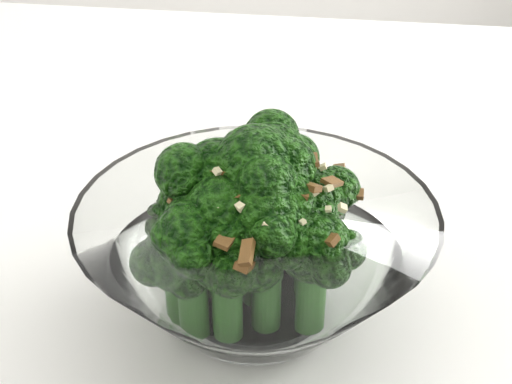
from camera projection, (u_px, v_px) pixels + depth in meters
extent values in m
cube|color=white|center=(304.00, 197.00, 0.58)|extent=(1.42, 1.20, 0.04)
cylinder|color=white|center=(256.00, 308.00, 0.43)|extent=(0.08, 0.08, 0.01)
cylinder|color=#235917|center=(256.00, 246.00, 0.41)|extent=(0.02, 0.02, 0.08)
sphere|color=#1F5710|center=(256.00, 168.00, 0.38)|extent=(0.05, 0.05, 0.05)
cylinder|color=#235917|center=(271.00, 229.00, 0.43)|extent=(0.02, 0.02, 0.07)
sphere|color=#1F5710|center=(272.00, 161.00, 0.40)|extent=(0.04, 0.04, 0.04)
cylinder|color=#235917|center=(221.00, 248.00, 0.41)|extent=(0.02, 0.02, 0.07)
sphere|color=#1F5710|center=(219.00, 180.00, 0.39)|extent=(0.05, 0.05, 0.05)
cylinder|color=#235917|center=(266.00, 279.00, 0.39)|extent=(0.02, 0.02, 0.07)
sphere|color=#1F5710|center=(267.00, 212.00, 0.37)|extent=(0.04, 0.04, 0.04)
cylinder|color=#235917|center=(309.00, 255.00, 0.42)|extent=(0.02, 0.02, 0.05)
sphere|color=#1F5710|center=(312.00, 202.00, 0.40)|extent=(0.04, 0.04, 0.04)
cylinder|color=#235917|center=(197.00, 260.00, 0.42)|extent=(0.02, 0.02, 0.05)
sphere|color=#1F5710|center=(194.00, 208.00, 0.40)|extent=(0.04, 0.04, 0.04)
cylinder|color=#235917|center=(311.00, 296.00, 0.39)|extent=(0.02, 0.02, 0.05)
sphere|color=#1F5710|center=(314.00, 246.00, 0.37)|extent=(0.04, 0.04, 0.04)
cylinder|color=#235917|center=(227.00, 306.00, 0.39)|extent=(0.02, 0.02, 0.05)
sphere|color=#1F5710|center=(226.00, 257.00, 0.37)|extent=(0.04, 0.04, 0.04)
cylinder|color=#235917|center=(309.00, 237.00, 0.45)|extent=(0.02, 0.02, 0.04)
sphere|color=#1F5710|center=(311.00, 198.00, 0.43)|extent=(0.04, 0.04, 0.04)
cylinder|color=#235917|center=(180.00, 297.00, 0.40)|extent=(0.02, 0.02, 0.04)
sphere|color=#1F5710|center=(177.00, 257.00, 0.38)|extent=(0.04, 0.04, 0.04)
cylinder|color=#235917|center=(247.00, 232.00, 0.45)|extent=(0.02, 0.02, 0.04)
sphere|color=#1F5710|center=(247.00, 192.00, 0.44)|extent=(0.04, 0.04, 0.04)
cylinder|color=#235917|center=(225.00, 277.00, 0.39)|extent=(0.02, 0.02, 0.06)
sphere|color=#1F5710|center=(224.00, 213.00, 0.37)|extent=(0.04, 0.04, 0.04)
cylinder|color=#235917|center=(193.00, 293.00, 0.38)|extent=(0.02, 0.02, 0.06)
sphere|color=#1F5710|center=(189.00, 234.00, 0.36)|extent=(0.04, 0.04, 0.04)
cube|color=olive|center=(302.00, 152.00, 0.41)|extent=(0.01, 0.01, 0.01)
cube|color=olive|center=(223.00, 171.00, 0.37)|extent=(0.02, 0.01, 0.01)
cube|color=olive|center=(199.00, 164.00, 0.40)|extent=(0.01, 0.02, 0.01)
cube|color=olive|center=(177.00, 205.00, 0.37)|extent=(0.01, 0.01, 0.01)
cube|color=olive|center=(244.00, 265.00, 0.34)|extent=(0.01, 0.01, 0.01)
cube|color=olive|center=(220.00, 197.00, 0.36)|extent=(0.01, 0.01, 0.01)
cube|color=olive|center=(312.00, 161.00, 0.38)|extent=(0.01, 0.01, 0.01)
cube|color=olive|center=(175.00, 168.00, 0.41)|extent=(0.01, 0.01, 0.01)
cube|color=olive|center=(304.00, 190.00, 0.36)|extent=(0.01, 0.02, 0.00)
cube|color=olive|center=(272.00, 146.00, 0.43)|extent=(0.01, 0.01, 0.01)
cube|color=olive|center=(290.00, 146.00, 0.39)|extent=(0.02, 0.01, 0.01)
cube|color=olive|center=(186.00, 160.00, 0.42)|extent=(0.01, 0.02, 0.01)
cube|color=olive|center=(328.00, 239.00, 0.36)|extent=(0.01, 0.01, 0.01)
cube|color=olive|center=(261.00, 146.00, 0.40)|extent=(0.01, 0.02, 0.01)
cube|color=olive|center=(189.00, 207.00, 0.36)|extent=(0.01, 0.01, 0.01)
cube|color=olive|center=(274.00, 152.00, 0.44)|extent=(0.01, 0.01, 0.01)
cube|color=olive|center=(231.00, 198.00, 0.36)|extent=(0.01, 0.01, 0.01)
cube|color=olive|center=(194.00, 162.00, 0.41)|extent=(0.01, 0.02, 0.01)
cube|color=olive|center=(332.00, 182.00, 0.38)|extent=(0.01, 0.01, 0.01)
cube|color=olive|center=(176.00, 172.00, 0.41)|extent=(0.01, 0.02, 0.01)
cube|color=olive|center=(255.00, 150.00, 0.42)|extent=(0.01, 0.01, 0.01)
cube|color=olive|center=(251.00, 148.00, 0.42)|extent=(0.01, 0.01, 0.01)
cube|color=olive|center=(191.00, 227.00, 0.36)|extent=(0.01, 0.01, 0.00)
cube|color=olive|center=(292.00, 158.00, 0.43)|extent=(0.01, 0.02, 0.00)
cube|color=olive|center=(312.00, 160.00, 0.38)|extent=(0.01, 0.01, 0.00)
cube|color=olive|center=(186.00, 167.00, 0.41)|extent=(0.01, 0.01, 0.01)
cube|color=olive|center=(338.00, 169.00, 0.41)|extent=(0.01, 0.01, 0.01)
cube|color=olive|center=(242.00, 145.00, 0.42)|extent=(0.01, 0.01, 0.00)
cube|color=olive|center=(278.00, 142.00, 0.41)|extent=(0.01, 0.01, 0.01)
cube|color=olive|center=(353.00, 194.00, 0.40)|extent=(0.01, 0.01, 0.00)
cube|color=olive|center=(308.00, 186.00, 0.36)|extent=(0.01, 0.02, 0.01)
cube|color=olive|center=(284.00, 151.00, 0.41)|extent=(0.01, 0.01, 0.01)
cube|color=olive|center=(247.00, 253.00, 0.34)|extent=(0.01, 0.02, 0.01)
cube|color=olive|center=(170.00, 224.00, 0.36)|extent=(0.01, 0.02, 0.01)
cube|color=olive|center=(289.00, 151.00, 0.40)|extent=(0.01, 0.01, 0.01)
cube|color=olive|center=(225.00, 240.00, 0.35)|extent=(0.01, 0.01, 0.00)
cube|color=beige|center=(314.00, 192.00, 0.36)|extent=(0.00, 0.00, 0.00)
cube|color=beige|center=(189.00, 180.00, 0.38)|extent=(0.01, 0.01, 0.00)
cube|color=beige|center=(272.00, 137.00, 0.40)|extent=(0.01, 0.01, 0.01)
cube|color=beige|center=(248.00, 138.00, 0.36)|extent=(0.01, 0.01, 0.00)
cube|color=beige|center=(287.00, 187.00, 0.36)|extent=(0.01, 0.01, 0.01)
cube|color=beige|center=(216.00, 152.00, 0.42)|extent=(0.01, 0.01, 0.00)
cube|color=beige|center=(210.00, 147.00, 0.40)|extent=(0.01, 0.01, 0.00)
cube|color=beige|center=(251.00, 167.00, 0.36)|extent=(0.00, 0.00, 0.00)
cube|color=beige|center=(251.00, 146.00, 0.41)|extent=(0.00, 0.00, 0.00)
cube|color=beige|center=(183.00, 173.00, 0.39)|extent=(0.00, 0.01, 0.00)
cube|color=beige|center=(267.00, 225.00, 0.35)|extent=(0.01, 0.01, 0.01)
cube|color=beige|center=(241.00, 206.00, 0.35)|extent=(0.01, 0.01, 0.00)
cube|color=beige|center=(328.00, 188.00, 0.37)|extent=(0.01, 0.01, 0.00)
cube|color=beige|center=(282.00, 169.00, 0.36)|extent=(0.01, 0.01, 0.00)
cube|color=beige|center=(264.00, 129.00, 0.37)|extent=(0.01, 0.01, 0.00)
cube|color=beige|center=(255.00, 141.00, 0.36)|extent=(0.01, 0.01, 0.00)
cube|color=beige|center=(282.00, 141.00, 0.37)|extent=(0.00, 0.00, 0.00)
cube|color=beige|center=(219.00, 207.00, 0.35)|extent=(0.00, 0.00, 0.00)
cube|color=beige|center=(187.00, 176.00, 0.39)|extent=(0.00, 0.00, 0.01)
cube|color=beige|center=(303.00, 222.00, 0.35)|extent=(0.00, 0.00, 0.00)
cube|color=beige|center=(297.00, 165.00, 0.37)|extent=(0.01, 0.01, 0.00)
cube|color=beige|center=(280.00, 200.00, 0.35)|extent=(0.01, 0.01, 0.01)
cube|color=beige|center=(343.00, 208.00, 0.37)|extent=(0.01, 0.01, 0.01)
cube|color=beige|center=(217.00, 171.00, 0.36)|extent=(0.01, 0.01, 0.00)
cube|color=beige|center=(220.00, 150.00, 0.39)|extent=(0.00, 0.01, 0.00)
cube|color=beige|center=(328.00, 209.00, 0.37)|extent=(0.00, 0.00, 0.00)
cube|color=beige|center=(323.00, 167.00, 0.39)|extent=(0.01, 0.01, 0.00)
cube|color=beige|center=(184.00, 165.00, 0.41)|extent=(0.01, 0.01, 0.01)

